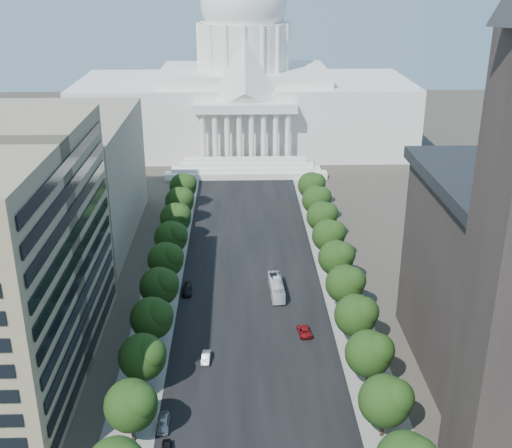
{
  "coord_description": "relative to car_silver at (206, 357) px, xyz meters",
  "views": [
    {
      "loc": [
        -2.5,
        -50.52,
        63.77
      ],
      "look_at": [
        1.06,
        72.18,
        14.02
      ],
      "focal_mm": 45.0,
      "sensor_mm": 36.0,
      "label": 1
    }
  ],
  "objects": [
    {
      "name": "tree_l_b",
      "position": [
        -9.25,
        -20.01,
        5.78
      ],
      "size": [
        7.79,
        7.6,
        9.97
      ],
      "color": "#33261C",
      "rests_on": "ground"
    },
    {
      "name": "tree_l_e",
      "position": [
        -9.25,
        15.99,
        5.78
      ],
      "size": [
        7.79,
        7.6,
        9.97
      ],
      "color": "#33261C",
      "rests_on": "ground"
    },
    {
      "name": "tree_l_h",
      "position": [
        -9.25,
        51.99,
        5.78
      ],
      "size": [
        7.79,
        7.6,
        9.97
      ],
      "color": "#33261C",
      "rests_on": "ground"
    },
    {
      "name": "streetlight_c",
      "position": [
        28.32,
        16.18,
        5.15
      ],
      "size": [
        2.61,
        0.44,
        9.0
      ],
      "color": "gray",
      "rests_on": "ground"
    },
    {
      "name": "streetlight_b",
      "position": [
        28.32,
        -8.82,
        5.15
      ],
      "size": [
        2.61,
        0.44,
        9.0
      ],
      "color": "gray",
      "rests_on": "ground"
    },
    {
      "name": "sidewalk_left",
      "position": [
        -10.59,
        46.18,
        -0.67
      ],
      "size": [
        8.0,
        260.0,
        0.02
      ],
      "primitive_type": "cube",
      "color": "gray",
      "rests_on": "ground"
    },
    {
      "name": "tree_r_f",
      "position": [
        26.75,
        27.99,
        5.78
      ],
      "size": [
        7.79,
        7.6,
        9.97
      ],
      "color": "#33261C",
      "rests_on": "ground"
    },
    {
      "name": "car_red",
      "position": [
        17.85,
        8.18,
        0.0
      ],
      "size": [
        2.77,
        5.07,
        1.35
      ],
      "primitive_type": "imported",
      "rotation": [
        0.0,
        0.0,
        3.26
      ],
      "color": "maroon",
      "rests_on": "ground"
    },
    {
      "name": "tree_r_g",
      "position": [
        26.75,
        39.99,
        5.78
      ],
      "size": [
        7.79,
        7.6,
        9.97
      ],
      "color": "#33261C",
      "rests_on": "ground"
    },
    {
      "name": "streetlight_f",
      "position": [
        28.32,
        91.18,
        5.15
      ],
      "size": [
        2.61,
        0.44,
        9.0
      ],
      "color": "gray",
      "rests_on": "ground"
    },
    {
      "name": "car_dark_b",
      "position": [
        -5.09,
        24.89,
        0.06
      ],
      "size": [
        2.25,
        5.11,
        1.46
      ],
      "primitive_type": "imported",
      "rotation": [
        0.0,
        0.0,
        0.04
      ],
      "color": "black",
      "rests_on": "ground"
    },
    {
      "name": "tree_r_e",
      "position": [
        26.75,
        15.99,
        5.78
      ],
      "size": [
        7.79,
        7.6,
        9.97
      ],
      "color": "#33261C",
      "rests_on": "ground"
    },
    {
      "name": "tree_l_f",
      "position": [
        -9.25,
        27.99,
        5.78
      ],
      "size": [
        7.79,
        7.6,
        9.97
      ],
      "color": "#33261C",
      "rests_on": "ground"
    },
    {
      "name": "tree_r_d",
      "position": [
        26.75,
        3.99,
        5.78
      ],
      "size": [
        7.79,
        7.6,
        9.97
      ],
      "color": "#33261C",
      "rests_on": "ground"
    },
    {
      "name": "tree_r_c",
      "position": [
        26.75,
        -8.01,
        5.78
      ],
      "size": [
        7.79,
        7.6,
        9.97
      ],
      "color": "#33261C",
      "rests_on": "ground"
    },
    {
      "name": "capitol",
      "position": [
        8.41,
        141.07,
        19.34
      ],
      "size": [
        120.0,
        56.0,
        73.0
      ],
      "color": "white",
      "rests_on": "ground"
    },
    {
      "name": "tree_r_j",
      "position": [
        26.75,
        75.99,
        5.78
      ],
      "size": [
        7.79,
        7.6,
        9.97
      ],
      "color": "#33261C",
      "rests_on": "ground"
    },
    {
      "name": "tree_r_i",
      "position": [
        26.75,
        63.99,
        5.78
      ],
      "size": [
        7.79,
        7.6,
        9.97
      ],
      "color": "#33261C",
      "rests_on": "ground"
    },
    {
      "name": "office_block_left_far",
      "position": [
        -39.59,
        56.18,
        14.33
      ],
      "size": [
        38.0,
        52.0,
        30.0
      ],
      "primitive_type": "cube",
      "color": "gray",
      "rests_on": "ground"
    },
    {
      "name": "tree_r_b",
      "position": [
        26.75,
        -20.01,
        5.78
      ],
      "size": [
        7.79,
        7.6,
        9.97
      ],
      "color": "#33261C",
      "rests_on": "ground"
    },
    {
      "name": "tree_l_d",
      "position": [
        -9.25,
        3.99,
        5.78
      ],
      "size": [
        7.79,
        7.6,
        9.97
      ],
      "color": "#33261C",
      "rests_on": "ground"
    },
    {
      "name": "car_silver",
      "position": [
        0.0,
        0.0,
        0.0
      ],
      "size": [
        1.64,
        4.15,
        1.34
      ],
      "primitive_type": "imported",
      "rotation": [
        0.0,
        0.0,
        -0.06
      ],
      "color": "#95989C",
      "rests_on": "ground"
    },
    {
      "name": "road_asphalt",
      "position": [
        8.41,
        46.18,
        -0.67
      ],
      "size": [
        30.0,
        260.0,
        0.01
      ],
      "primitive_type": "cube",
      "color": "black",
      "rests_on": "ground"
    },
    {
      "name": "city_bus",
      "position": [
        13.58,
        24.01,
        0.87
      ],
      "size": [
        3.12,
        11.16,
        3.08
      ],
      "primitive_type": "imported",
      "rotation": [
        0.0,
        0.0,
        0.05
      ],
      "color": "white",
      "rests_on": "ground"
    },
    {
      "name": "car_parked",
      "position": [
        -5.59,
        -17.1,
        0.12
      ],
      "size": [
        2.02,
        4.7,
        1.58
      ],
      "primitive_type": "imported",
      "rotation": [
        0.0,
        0.0,
        0.03
      ],
      "color": "#96989D",
      "rests_on": "ground"
    },
    {
      "name": "sidewalk_right",
      "position": [
        27.41,
        46.18,
        -0.67
      ],
      "size": [
        8.0,
        260.0,
        0.02
      ],
      "primitive_type": "cube",
      "color": "gray",
      "rests_on": "ground"
    },
    {
      "name": "tree_r_h",
      "position": [
        26.75,
        51.99,
        5.78
      ],
      "size": [
        7.79,
        7.6,
        9.97
      ],
      "color": "#33261C",
      "rests_on": "ground"
    },
    {
      "name": "tree_l_g",
      "position": [
        -9.25,
        39.99,
        5.78
      ],
      "size": [
        7.79,
        7.6,
        9.97
      ],
      "color": "#33261C",
      "rests_on": "ground"
    },
    {
      "name": "tree_l_j",
      "position": [
        -9.25,
        75.99,
        5.78
      ],
      "size": [
        7.79,
        7.6,
        9.97
      ],
      "color": "#33261C",
      "rests_on": "ground"
    },
    {
      "name": "streetlight_d",
      "position": [
        28.32,
        41.18,
        5.15
      ],
      "size": [
        2.61,
        0.44,
        9.0
      ],
      "color": "gray",
      "rests_on": "ground"
    },
    {
      "name": "streetlight_e",
      "position": [
        28.32,
        66.18,
        5.15
      ],
      "size": [
        2.61,
        0.44,
        9.0
      ],
      "color": "gray",
      "rests_on": "ground"
    },
    {
      "name": "tree_l_c",
      "position": [
        -9.25,
        -8.01,
        5.78
      ],
      "size": [
        7.79,
        7.6,
        9.97
      ],
      "color": "#33261C",
      "rests_on": "ground"
    },
    {
      "name": "tree_l_i",
      "position": [
        -9.25,
        63.99,
        5.78
      ],
      "size": [
        7.79,
        7.6,
        9.97
      ],
      "color": "#33261C",
      "rests_on": "ground"
    }
  ]
}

